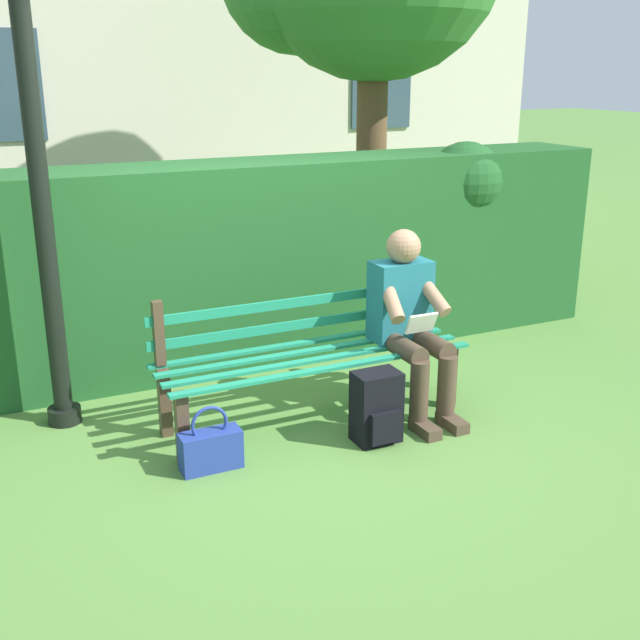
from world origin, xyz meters
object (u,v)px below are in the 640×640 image
at_px(park_bench, 308,354).
at_px(backpack, 377,408).
at_px(handbag, 211,448).
at_px(person_seated, 410,318).
at_px(lamp_post, 32,115).

relative_size(park_bench, backpack, 4.48).
height_order(backpack, handbag, backpack).
bearing_deg(backpack, person_seated, -141.90).
distance_m(person_seated, lamp_post, 2.53).
relative_size(backpack, handbag, 1.15).
relative_size(park_bench, lamp_post, 0.62).
xyz_separation_m(backpack, handbag, (1.00, -0.09, -0.09)).
bearing_deg(park_bench, handbag, 26.97).
height_order(park_bench, person_seated, person_seated).
relative_size(park_bench, person_seated, 1.67).
xyz_separation_m(person_seated, handbag, (1.42, 0.23, -0.50)).
height_order(person_seated, lamp_post, lamp_post).
height_order(person_seated, backpack, person_seated).
distance_m(backpack, handbag, 1.01).
distance_m(person_seated, handbag, 1.52).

